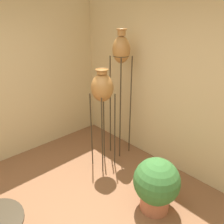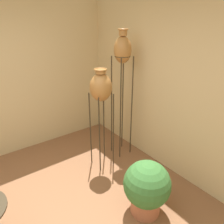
{
  "view_description": "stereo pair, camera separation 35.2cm",
  "coord_description": "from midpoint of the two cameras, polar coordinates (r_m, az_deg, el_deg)",
  "views": [
    {
      "loc": [
        -0.58,
        -1.4,
        2.28
      ],
      "look_at": [
        1.62,
        0.96,
        0.87
      ],
      "focal_mm": 35.0,
      "sensor_mm": 36.0,
      "label": 1
    },
    {
      "loc": [
        -0.31,
        -1.62,
        2.28
      ],
      "look_at": [
        1.62,
        0.96,
        0.87
      ],
      "focal_mm": 35.0,
      "sensor_mm": 36.0,
      "label": 2
    }
  ],
  "objects": [
    {
      "name": "wall_right",
      "position": [
        3.19,
        22.63,
        4.84
      ],
      "size": [
        0.06,
        8.36,
        2.7
      ],
      "color": "#D1B784",
      "rests_on": "ground_plane"
    },
    {
      "name": "vase_stand_tall",
      "position": [
        3.45,
        5.8,
        14.79
      ],
      "size": [
        0.27,
        0.27,
        2.12
      ],
      "color": "#382D1E",
      "rests_on": "ground_plane"
    },
    {
      "name": "vase_stand_medium",
      "position": [
        3.19,
        0.25,
        6.04
      ],
      "size": [
        0.33,
        0.33,
        1.61
      ],
      "color": "#382D1E",
      "rests_on": "ground_plane"
    },
    {
      "name": "potted_plant",
      "position": [
        2.84,
        12.78,
        -18.69
      ],
      "size": [
        0.58,
        0.58,
        0.73
      ],
      "color": "#B26647",
      "rests_on": "ground_plane"
    }
  ]
}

